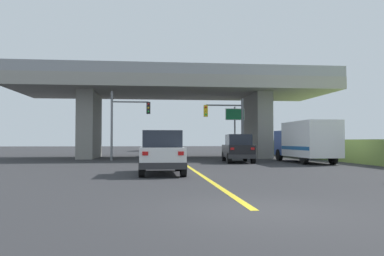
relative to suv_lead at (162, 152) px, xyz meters
The scene contains 11 objects.
ground 18.26m from the suv_lead, 84.44° to the left, with size 160.00×160.00×0.00m, color #2B2B2D.
overpass_bridge 18.81m from the suv_lead, 84.44° to the left, with size 28.36×10.49×7.89m.
lane_divider_stripe 3.33m from the suv_lead, 56.10° to the left, with size 0.20×25.39×0.01m, color yellow.
suv_lead is the anchor object (origin of this frame).
suv_crossing 11.10m from the suv_lead, 58.51° to the left, with size 2.19×4.59×2.02m.
box_truck 13.59m from the suv_lead, 38.99° to the left, with size 2.33×7.32×2.91m.
sedan_oncoming 22.75m from the suv_lead, 87.39° to the left, with size 2.02×4.61×2.02m.
traffic_signal_nearside 14.92m from the suv_lead, 66.26° to the left, with size 3.33×0.36×5.07m.
traffic_signal_farside 13.77m from the suv_lead, 100.73° to the left, with size 3.16×0.36×5.54m.
highway_sign 17.33m from the suv_lead, 66.11° to the left, with size 1.70×0.17×4.58m.
semi_truck_distant 43.69m from the suv_lead, 89.63° to the left, with size 2.33×6.45×2.98m.
Camera 1 is at (-2.33, -8.62, 1.55)m, focal length 37.04 mm.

